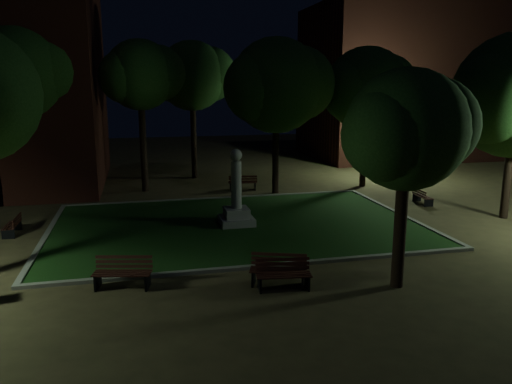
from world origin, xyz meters
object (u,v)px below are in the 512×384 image
bench_near_left (283,275)px  bench_left_side (13,226)px  bench_right_side (422,197)px  bench_near_right (278,271)px  monument (236,204)px  bench_far_side (243,183)px  bench_west_near (123,273)px

bench_near_left → bench_left_side: (-8.97, 7.69, -0.06)m
bench_right_side → bench_near_right: bearing=133.3°
monument → bench_left_side: bearing=174.7°
monument → bench_far_side: monument is taller
bench_far_side → monument: bearing=84.2°
bench_west_near → bench_near_right: bearing=2.4°
bench_west_near → bench_right_side: bearing=40.5°
monument → bench_right_side: (9.82, 1.76, -0.60)m
bench_near_right → bench_far_side: (1.76, 13.63, -0.02)m
bench_left_side → monument: bearing=85.4°
bench_near_right → bench_left_side: (-8.91, 7.36, -0.08)m
bench_near_left → bench_west_near: bearing=173.1°
bench_near_left → bench_right_side: size_ratio=1.20×
bench_west_near → monument: bearing=64.5°
bench_near_left → bench_far_side: bearing=90.6°
bench_near_right → bench_west_near: 4.59m
bench_west_near → bench_right_side: (14.35, 7.45, -0.08)m
monument → bench_far_side: 7.32m
bench_right_side → bench_left_side: bearing=96.0°
monument → bench_left_side: size_ratio=2.31×
bench_west_near → bench_left_side: bench_west_near is taller
monument → bench_right_side: size_ratio=2.30×
bench_near_left → bench_near_right: bearing=107.8°
monument → bench_near_right: size_ratio=1.80×
bench_right_side → bench_far_side: (-8.07, 5.33, 0.06)m
bench_right_side → bench_far_side: size_ratio=0.84×
monument → bench_near_right: monument is taller
bench_near_left → bench_far_side: (1.70, 13.96, -0.00)m
bench_far_side → bench_west_near: bearing=71.9°
bench_west_near → bench_right_side: bench_west_near is taller
bench_west_near → bench_left_side: size_ratio=1.28×
monument → bench_west_near: 7.29m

